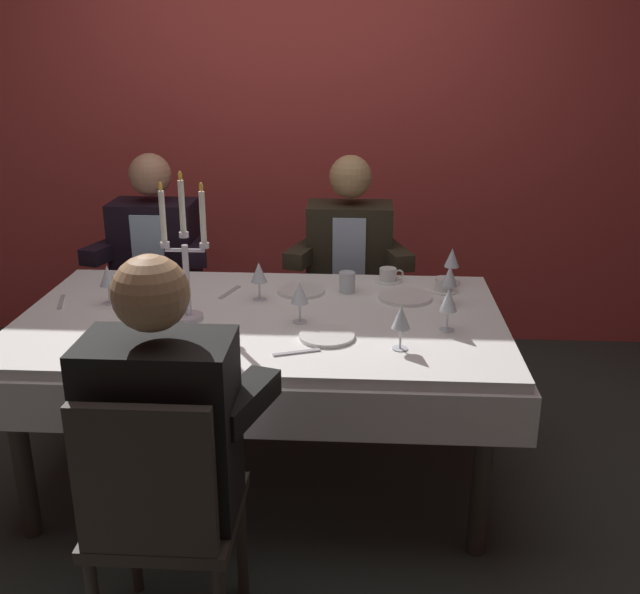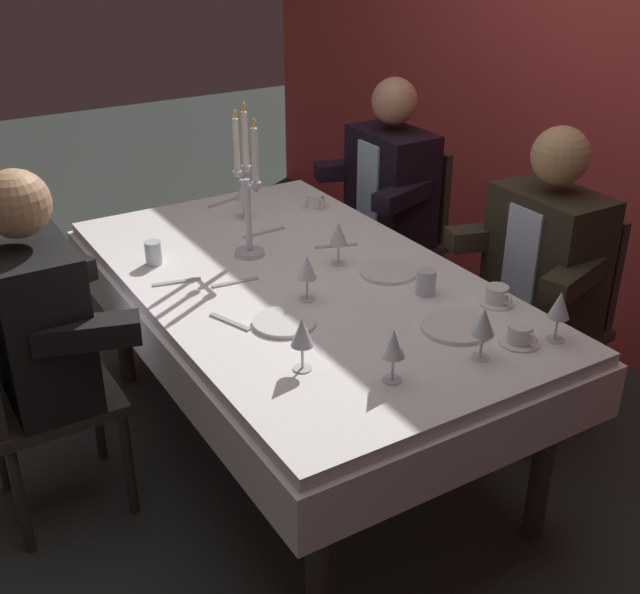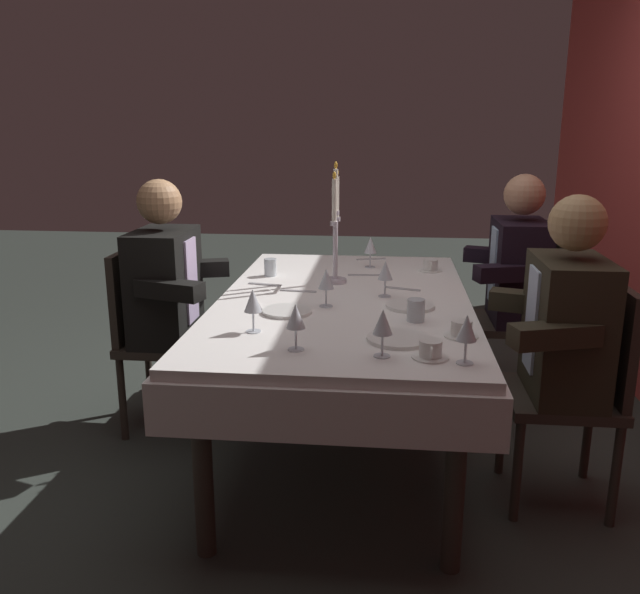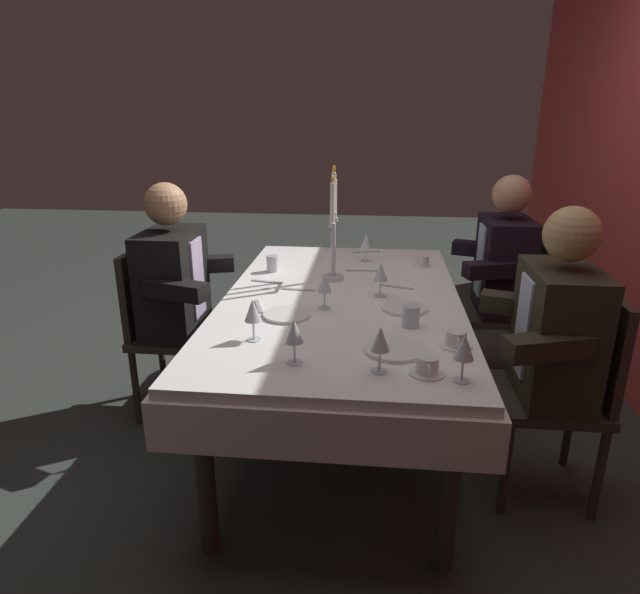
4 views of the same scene
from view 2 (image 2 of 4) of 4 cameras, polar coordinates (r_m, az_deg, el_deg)
The scene contains 27 objects.
ground_plane at distance 3.20m, azimuth -1.29°, elevation -10.65°, with size 12.00×12.00×0.00m, color #323833.
dining_table at distance 2.86m, azimuth -1.42°, elevation -0.73°, with size 1.94×1.14×0.74m.
candelabra at distance 2.92m, azimuth -5.27°, elevation 7.28°, with size 0.19×0.11×0.58m.
dinner_plate_0 at distance 2.50m, azimuth -2.60°, elevation -1.82°, with size 0.20×0.20×0.01m, color white.
dinner_plate_1 at distance 2.85m, azimuth 4.95°, elevation 1.82°, with size 0.21×0.21×0.01m, color white.
dinner_plate_2 at distance 2.51m, azimuth 9.83°, elevation -2.11°, with size 0.23×0.23×0.01m, color white.
wine_glass_0 at distance 2.47m, azimuth 16.93°, elevation -0.66°, with size 0.07×0.07×0.16m.
wine_glass_1 at distance 2.32m, azimuth 11.75°, elevation -1.85°, with size 0.07×0.07×0.16m.
wine_glass_2 at distance 2.87m, azimuth 1.34°, elevation 4.50°, with size 0.07×0.07×0.16m.
wine_glass_3 at distance 2.61m, azimuth -0.96°, elevation 2.08°, with size 0.07×0.07×0.16m.
wine_glass_4 at distance 3.33m, azimuth -5.57°, elevation 7.59°, with size 0.07×0.07×0.16m.
wine_glass_5 at distance 2.22m, azimuth -1.30°, elevation -2.70°, with size 0.07×0.07×0.16m.
wine_glass_6 at distance 2.17m, azimuth 5.34°, elevation -3.46°, with size 0.07×0.07×0.16m.
water_tumbler_0 at distance 2.97m, azimuth -11.95°, elevation 3.15°, with size 0.06×0.06×0.09m, color silver.
water_tumbler_1 at distance 2.70m, azimuth 7.67°, elevation 1.10°, with size 0.07×0.07×0.09m, color silver.
coffee_cup_0 at distance 2.69m, azimuth 12.67°, elevation 0.07°, with size 0.13×0.12×0.06m.
coffee_cup_1 at distance 2.46m, azimuth 14.26°, elevation -2.71°, with size 0.13×0.12×0.06m.
coffee_cup_2 at distance 3.46m, azimuth -0.33°, elevation 6.87°, with size 0.13×0.12×0.06m.
fork_0 at distance 3.55m, azimuth -6.97°, elevation 6.80°, with size 0.17×0.02×0.01m, color #B7B7BC.
spoon_1 at distance 2.79m, azimuth -6.14°, elevation 1.07°, with size 0.17×0.02×0.01m, color #B7B7BC.
spoon_2 at distance 2.82m, azimuth -10.31°, elevation 1.08°, with size 0.17×0.02×0.01m, color #B7B7BC.
knife_3 at distance 3.20m, azimuth -4.07°, elevation 4.67°, with size 0.19×0.02×0.01m, color #B7B7BC.
spoon_4 at distance 3.07m, azimuth 1.19°, elevation 3.72°, with size 0.17×0.02×0.01m, color #B7B7BC.
fork_5 at distance 2.53m, azimuth -6.52°, elevation -1.79°, with size 0.17×0.02×0.01m, color #B7B7BC.
seated_diner_0 at distance 3.78m, azimuth 5.23°, elevation 8.03°, with size 0.63×0.48×1.24m.
seated_diner_1 at distance 2.69m, azimuth -19.86°, elevation -1.70°, with size 0.63×0.48×1.24m.
seated_diner_2 at distance 3.10m, azimuth 16.10°, elevation 2.70°, with size 0.63×0.48×1.24m.
Camera 2 is at (2.21, -1.26, 1.95)m, focal length 44.28 mm.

